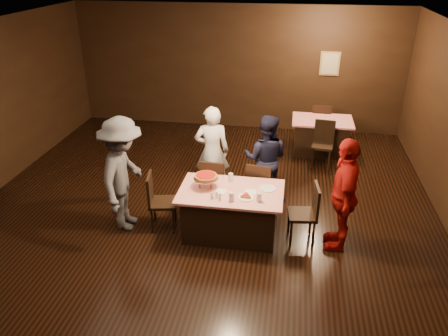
{
  "coord_description": "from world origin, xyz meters",
  "views": [
    {
      "loc": [
        1.39,
        -5.55,
        4.05
      ],
      "look_at": [
        0.4,
        0.52,
        1.0
      ],
      "focal_mm": 35.0,
      "sensor_mm": 36.0,
      "label": 1
    }
  ],
  "objects_px": {
    "back_table": "(321,136)",
    "chair_back_near": "(323,145)",
    "chair_back_far": "(320,123)",
    "glass_back": "(231,178)",
    "chair_far_left": "(214,183)",
    "chair_far_right": "(261,186)",
    "diner_white_jacket": "(212,152)",
    "plate_empty": "(268,188)",
    "chair_end_right": "(302,213)",
    "pizza_stand": "(206,177)",
    "main_table": "(231,212)",
    "diner_navy_hoodie": "(266,159)",
    "glass_front_right": "(259,197)",
    "chair_end_left": "(163,201)",
    "diner_grey_knit": "(124,175)",
    "glass_front_left": "(232,197)",
    "diner_red_shirt": "(343,195)"
  },
  "relations": [
    {
      "from": "chair_far_left",
      "to": "chair_back_far",
      "type": "relative_size",
      "value": 1.0
    },
    {
      "from": "chair_back_near",
      "to": "glass_back",
      "type": "bearing_deg",
      "value": -114.92
    },
    {
      "from": "glass_front_right",
      "to": "chair_end_right",
      "type": "bearing_deg",
      "value": 21.04
    },
    {
      "from": "chair_end_right",
      "to": "diner_white_jacket",
      "type": "height_order",
      "value": "diner_white_jacket"
    },
    {
      "from": "diner_red_shirt",
      "to": "glass_back",
      "type": "relative_size",
      "value": 12.63
    },
    {
      "from": "chair_far_right",
      "to": "diner_grey_knit",
      "type": "relative_size",
      "value": 0.51
    },
    {
      "from": "back_table",
      "to": "chair_back_near",
      "type": "relative_size",
      "value": 1.37
    },
    {
      "from": "chair_far_right",
      "to": "chair_back_far",
      "type": "relative_size",
      "value": 1.0
    },
    {
      "from": "chair_far_right",
      "to": "chair_end_left",
      "type": "height_order",
      "value": "same"
    },
    {
      "from": "main_table",
      "to": "pizza_stand",
      "type": "bearing_deg",
      "value": 172.87
    },
    {
      "from": "diner_white_jacket",
      "to": "pizza_stand",
      "type": "bearing_deg",
      "value": 84.9
    },
    {
      "from": "pizza_stand",
      "to": "plate_empty",
      "type": "distance_m",
      "value": 0.97
    },
    {
      "from": "chair_end_right",
      "to": "pizza_stand",
      "type": "height_order",
      "value": "pizza_stand"
    },
    {
      "from": "chair_far_right",
      "to": "chair_back_far",
      "type": "xyz_separation_m",
      "value": [
        1.11,
        3.29,
        0.0
      ]
    },
    {
      "from": "main_table",
      "to": "chair_back_near",
      "type": "distance_m",
      "value": 3.13
    },
    {
      "from": "chair_far_right",
      "to": "glass_back",
      "type": "xyz_separation_m",
      "value": [
        -0.45,
        -0.45,
        0.37
      ]
    },
    {
      "from": "back_table",
      "to": "chair_far_left",
      "type": "height_order",
      "value": "chair_far_left"
    },
    {
      "from": "chair_far_right",
      "to": "diner_red_shirt",
      "type": "relative_size",
      "value": 0.54
    },
    {
      "from": "diner_red_shirt",
      "to": "diner_white_jacket",
      "type": "bearing_deg",
      "value": -118.33
    },
    {
      "from": "chair_back_near",
      "to": "pizza_stand",
      "type": "height_order",
      "value": "pizza_stand"
    },
    {
      "from": "chair_back_far",
      "to": "plate_empty",
      "type": "distance_m",
      "value": 4.02
    },
    {
      "from": "chair_back_far",
      "to": "glass_back",
      "type": "distance_m",
      "value": 4.07
    },
    {
      "from": "chair_end_right",
      "to": "diner_navy_hoodie",
      "type": "xyz_separation_m",
      "value": [
        -0.66,
        1.16,
        0.33
      ]
    },
    {
      "from": "chair_end_right",
      "to": "diner_white_jacket",
      "type": "xyz_separation_m",
      "value": [
        -1.63,
        1.23,
        0.37
      ]
    },
    {
      "from": "diner_navy_hoodie",
      "to": "pizza_stand",
      "type": "xyz_separation_m",
      "value": [
        -0.84,
        -1.11,
        0.15
      ]
    },
    {
      "from": "chair_back_near",
      "to": "plate_empty",
      "type": "distance_m",
      "value": 2.78
    },
    {
      "from": "glass_front_right",
      "to": "pizza_stand",
      "type": "bearing_deg",
      "value": 160.56
    },
    {
      "from": "glass_front_left",
      "to": "plate_empty",
      "type": "bearing_deg",
      "value": 41.99
    },
    {
      "from": "chair_end_left",
      "to": "chair_end_right",
      "type": "bearing_deg",
      "value": -100.51
    },
    {
      "from": "pizza_stand",
      "to": "plate_empty",
      "type": "relative_size",
      "value": 1.52
    },
    {
      "from": "main_table",
      "to": "diner_navy_hoodie",
      "type": "xyz_separation_m",
      "value": [
        0.44,
        1.16,
        0.42
      ]
    },
    {
      "from": "diner_navy_hoodie",
      "to": "glass_front_right",
      "type": "bearing_deg",
      "value": 96.74
    },
    {
      "from": "chair_end_left",
      "to": "back_table",
      "type": "bearing_deg",
      "value": -47.71
    },
    {
      "from": "diner_white_jacket",
      "to": "glass_front_right",
      "type": "relative_size",
      "value": 12.1
    },
    {
      "from": "chair_far_right",
      "to": "diner_white_jacket",
      "type": "xyz_separation_m",
      "value": [
        -0.93,
        0.48,
        0.37
      ]
    },
    {
      "from": "back_table",
      "to": "glass_front_right",
      "type": "relative_size",
      "value": 9.29
    },
    {
      "from": "chair_end_left",
      "to": "chair_far_right",
      "type": "bearing_deg",
      "value": -73.94
    },
    {
      "from": "glass_back",
      "to": "chair_end_right",
      "type": "bearing_deg",
      "value": -14.62
    },
    {
      "from": "back_table",
      "to": "chair_end_right",
      "type": "bearing_deg",
      "value": -96.83
    },
    {
      "from": "chair_far_right",
      "to": "diner_white_jacket",
      "type": "distance_m",
      "value": 1.11
    },
    {
      "from": "main_table",
      "to": "diner_red_shirt",
      "type": "distance_m",
      "value": 1.74
    },
    {
      "from": "plate_empty",
      "to": "glass_front_right",
      "type": "xyz_separation_m",
      "value": [
        -0.1,
        -0.4,
        0.06
      ]
    },
    {
      "from": "chair_end_left",
      "to": "glass_back",
      "type": "height_order",
      "value": "chair_end_left"
    },
    {
      "from": "diner_white_jacket",
      "to": "plate_empty",
      "type": "relative_size",
      "value": 6.77
    },
    {
      "from": "chair_back_far",
      "to": "plate_empty",
      "type": "xyz_separation_m",
      "value": [
        -0.96,
        -3.89,
        0.3
      ]
    },
    {
      "from": "chair_far_left",
      "to": "pizza_stand",
      "type": "bearing_deg",
      "value": 93.79
    },
    {
      "from": "diner_grey_knit",
      "to": "chair_end_right",
      "type": "bearing_deg",
      "value": -90.12
    },
    {
      "from": "chair_end_right",
      "to": "chair_far_right",
      "type": "bearing_deg",
      "value": -143.9
    },
    {
      "from": "diner_grey_knit",
      "to": "glass_front_left",
      "type": "bearing_deg",
      "value": -99.29
    },
    {
      "from": "main_table",
      "to": "chair_end_right",
      "type": "relative_size",
      "value": 1.68
    }
  ]
}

